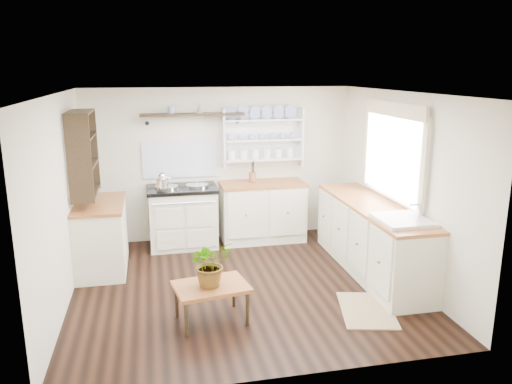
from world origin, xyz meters
TOP-DOWN VIEW (x-y plane):
  - floor at (0.00, 0.00)m, footprint 4.00×3.80m
  - wall_back at (0.00, 1.90)m, footprint 4.00×0.02m
  - wall_right at (2.00, 0.00)m, footprint 0.02×3.80m
  - wall_left at (-2.00, 0.00)m, footprint 0.02×3.80m
  - ceiling at (0.00, 0.00)m, footprint 4.00×3.80m
  - window at (1.95, 0.15)m, footprint 0.08×1.55m
  - aga_cooker at (-0.60, 1.57)m, footprint 1.00×0.70m
  - back_cabinets at (0.60, 1.60)m, footprint 1.27×0.63m
  - right_cabinets at (1.70, 0.10)m, footprint 0.62×2.43m
  - belfast_sink at (1.70, -0.65)m, footprint 0.55×0.60m
  - left_cabinets at (-1.70, 0.90)m, footprint 0.62×1.13m
  - plate_rack at (0.65, 1.86)m, footprint 1.20×0.22m
  - high_shelf at (-0.40, 1.78)m, footprint 1.50×0.29m
  - left_shelving at (-1.84, 0.90)m, footprint 0.28×0.80m
  - kettle at (-0.88, 1.45)m, footprint 0.18×0.18m
  - utensil_crock at (0.46, 1.68)m, footprint 0.11×0.11m
  - center_table at (-0.48, -0.79)m, footprint 0.82×0.64m
  - potted_plant at (-0.48, -0.79)m, footprint 0.51×0.47m
  - floor_rug at (1.20, -0.92)m, footprint 0.73×0.96m

SIDE VIEW (x-z plane):
  - floor at x=0.00m, z-range -0.01..0.01m
  - floor_rug at x=1.20m, z-range 0.00..0.02m
  - center_table at x=-0.48m, z-range 0.15..0.56m
  - aga_cooker at x=-0.60m, z-range -0.01..0.92m
  - right_cabinets at x=1.70m, z-range 0.01..0.91m
  - left_cabinets at x=-1.70m, z-range 0.01..0.91m
  - back_cabinets at x=0.60m, z-range 0.01..0.91m
  - potted_plant at x=-0.48m, z-range 0.40..0.88m
  - belfast_sink at x=1.70m, z-range 0.58..1.03m
  - utensil_crock at x=0.46m, z-range 0.91..1.04m
  - kettle at x=-0.88m, z-range 0.93..1.14m
  - wall_back at x=0.00m, z-range 0.00..2.30m
  - wall_right at x=2.00m, z-range 0.00..2.30m
  - wall_left at x=-2.00m, z-range 0.00..2.30m
  - left_shelving at x=-1.84m, z-range 1.02..2.08m
  - plate_rack at x=0.65m, z-range 1.11..2.01m
  - window at x=1.95m, z-range 0.95..2.17m
  - high_shelf at x=-0.40m, z-range 1.83..1.99m
  - ceiling at x=0.00m, z-range 2.29..2.30m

